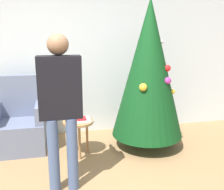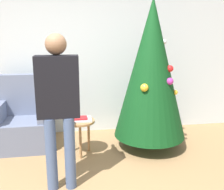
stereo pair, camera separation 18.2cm
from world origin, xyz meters
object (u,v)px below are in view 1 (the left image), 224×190
(armchair, at_px, (19,125))
(side_stool, at_px, (78,126))
(person_standing, at_px, (60,99))
(christmas_tree, at_px, (149,69))

(armchair, height_order, side_stool, armchair)
(armchair, distance_m, person_standing, 1.49)
(armchair, bearing_deg, christmas_tree, -10.22)
(christmas_tree, xyz_separation_m, armchair, (-1.89, 0.34, -0.83))
(armchair, bearing_deg, person_standing, -63.30)
(armchair, relative_size, person_standing, 0.64)
(person_standing, bearing_deg, side_stool, 72.92)
(christmas_tree, relative_size, armchair, 2.03)
(armchair, distance_m, side_stool, 0.94)
(person_standing, bearing_deg, christmas_tree, 33.69)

